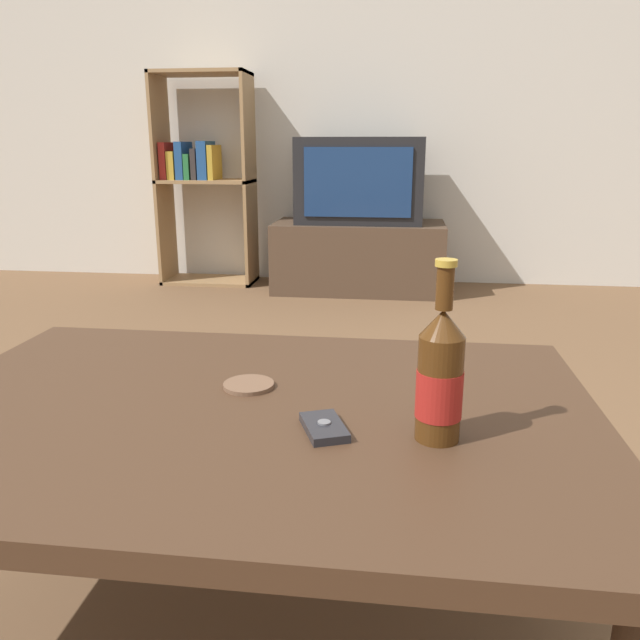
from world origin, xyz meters
TOP-DOWN VIEW (x-y plane):
  - ground_plane at (0.00, 0.00)m, footprint 12.00×12.00m
  - back_wall at (0.00, 3.02)m, footprint 8.00×0.05m
  - coffee_table at (0.00, 0.00)m, footprint 1.21×0.84m
  - tv_stand at (0.01, 2.70)m, footprint 1.00×0.49m
  - television at (0.01, 2.70)m, footprint 0.72×0.39m
  - bookshelf at (-0.97, 2.81)m, footprint 0.57×0.30m
  - beer_bottle at (0.32, -0.09)m, footprint 0.07×0.07m
  - cell_phone at (0.14, -0.09)m, footprint 0.09×0.12m
  - coaster at (-0.02, 0.08)m, footprint 0.10×0.10m

SIDE VIEW (x-z plane):
  - ground_plane at x=0.00m, z-range 0.00..0.00m
  - tv_stand at x=0.01m, z-range 0.00..0.41m
  - coffee_table at x=0.00m, z-range 0.15..0.56m
  - coaster at x=-0.02m, z-range 0.41..0.41m
  - cell_phone at x=0.14m, z-range 0.40..0.42m
  - beer_bottle at x=0.32m, z-range 0.37..0.65m
  - television at x=0.01m, z-range 0.41..0.89m
  - bookshelf at x=-0.97m, z-range 0.04..1.30m
  - back_wall at x=0.00m, z-range 0.00..2.60m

